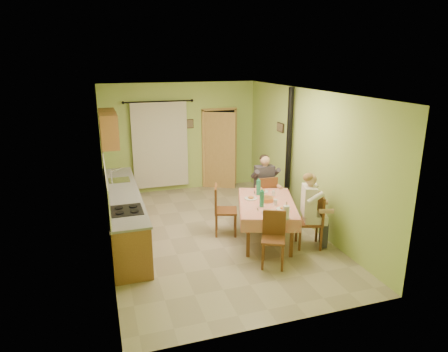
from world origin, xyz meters
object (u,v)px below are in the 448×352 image
object	(u,v)px
chair_right	(309,231)
stove_flue	(288,169)
chair_left	(225,220)
chair_near	(273,250)
man_far	(265,180)
dining_table	(266,221)
man_right	(311,202)
chair_far	(264,206)

from	to	relation	value
chair_right	stove_flue	distance (m)	1.87
chair_left	chair_near	bearing A→B (deg)	31.83
man_far	stove_flue	xyz separation A→B (m)	(0.63, 0.18, 0.15)
stove_flue	dining_table	bearing A→B (deg)	-131.03
chair_near	stove_flue	size ratio (longest dim) A/B	0.33
chair_right	dining_table	bearing A→B (deg)	69.53
chair_right	stove_flue	bearing A→B (deg)	6.61
dining_table	stove_flue	distance (m)	1.66
chair_left	man_far	world-z (taller)	man_far
dining_table	man_right	bearing A→B (deg)	-20.88
chair_left	man_right	bearing A→B (deg)	70.08
chair_far	man_far	bearing A→B (deg)	90.00
dining_table	man_right	size ratio (longest dim) A/B	1.41
stove_flue	chair_right	bearing A→B (deg)	-102.19
chair_near	dining_table	bearing A→B (deg)	-81.08
chair_far	chair_near	bearing A→B (deg)	-108.51
stove_flue	man_far	bearing A→B (deg)	-163.94
chair_right	man_right	size ratio (longest dim) A/B	0.72
chair_far	man_far	distance (m)	0.59
chair_far	stove_flue	world-z (taller)	stove_flue
dining_table	man_far	size ratio (longest dim) A/B	1.41
chair_right	man_far	xyz separation A→B (m)	(-0.26, 1.50, 0.59)
dining_table	chair_near	distance (m)	1.04
dining_table	chair_near	bearing A→B (deg)	-88.62
chair_near	man_far	bearing A→B (deg)	-83.03
chair_far	chair_near	distance (m)	2.07
chair_far	chair_right	size ratio (longest dim) A/B	0.97
chair_right	man_right	bearing A→B (deg)	90.00
dining_table	chair_right	size ratio (longest dim) A/B	1.95
dining_table	man_far	bearing A→B (deg)	87.51
dining_table	chair_right	xyz separation A→B (m)	(0.64, -0.53, -0.09)
stove_flue	chair_near	bearing A→B (deg)	-121.55
chair_right	stove_flue	world-z (taller)	stove_flue
dining_table	chair_left	xyz separation A→B (m)	(-0.68, 0.49, -0.09)
chair_near	chair_left	world-z (taller)	chair_left
chair_left	man_far	bearing A→B (deg)	132.59
chair_near	chair_left	xyz separation A→B (m)	(-0.37, 1.48, 0.00)
man_far	chair_near	bearing A→B (deg)	-108.39
dining_table	stove_flue	xyz separation A→B (m)	(1.01, 1.16, 0.64)
dining_table	chair_far	world-z (taller)	chair_far
chair_far	stove_flue	size ratio (longest dim) A/B	0.35
chair_right	chair_left	xyz separation A→B (m)	(-1.32, 1.02, -0.00)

